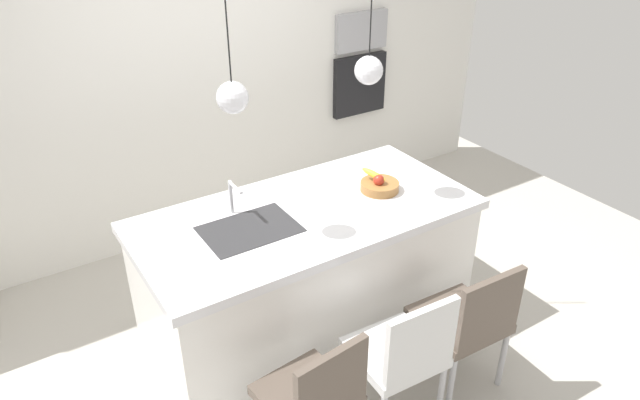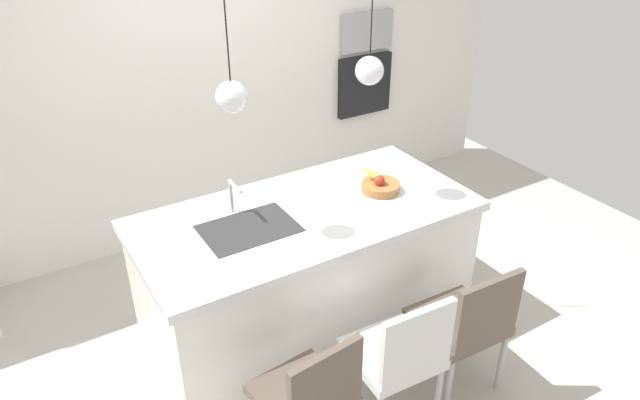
{
  "view_description": "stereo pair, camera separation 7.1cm",
  "coord_description": "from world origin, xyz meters",
  "px_view_note": "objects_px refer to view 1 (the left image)",
  "views": [
    {
      "loc": [
        -1.65,
        -2.73,
        2.8
      ],
      "look_at": [
        0.1,
        0.0,
        0.98
      ],
      "focal_mm": 33.08,
      "sensor_mm": 36.0,
      "label": 1
    },
    {
      "loc": [
        -1.59,
        -2.76,
        2.8
      ],
      "look_at": [
        0.1,
        0.0,
        0.98
      ],
      "focal_mm": 33.08,
      "sensor_mm": 36.0,
      "label": 2
    }
  ],
  "objects_px": {
    "fruit_bowl": "(379,185)",
    "chair_far": "(468,319)",
    "microwave": "(361,31)",
    "chair_middle": "(403,352)",
    "chair_near": "(315,396)",
    "oven": "(359,85)"
  },
  "relations": [
    {
      "from": "chair_near",
      "to": "chair_middle",
      "type": "bearing_deg",
      "value": -0.39
    },
    {
      "from": "oven",
      "to": "chair_near",
      "type": "relative_size",
      "value": 0.63
    },
    {
      "from": "chair_middle",
      "to": "microwave",
      "type": "bearing_deg",
      "value": 58.87
    },
    {
      "from": "microwave",
      "to": "chair_far",
      "type": "distance_m",
      "value": 2.93
    },
    {
      "from": "chair_near",
      "to": "fruit_bowl",
      "type": "bearing_deg",
      "value": 40.24
    },
    {
      "from": "oven",
      "to": "microwave",
      "type": "bearing_deg",
      "value": 0.0
    },
    {
      "from": "fruit_bowl",
      "to": "chair_middle",
      "type": "bearing_deg",
      "value": -119.72
    },
    {
      "from": "microwave",
      "to": "chair_near",
      "type": "xyz_separation_m",
      "value": [
        -2.1,
        -2.54,
        -1.04
      ]
    },
    {
      "from": "oven",
      "to": "chair_middle",
      "type": "distance_m",
      "value": 3.01
    },
    {
      "from": "chair_near",
      "to": "microwave",
      "type": "bearing_deg",
      "value": 50.38
    },
    {
      "from": "microwave",
      "to": "oven",
      "type": "distance_m",
      "value": 0.5
    },
    {
      "from": "microwave",
      "to": "chair_far",
      "type": "height_order",
      "value": "microwave"
    },
    {
      "from": "microwave",
      "to": "chair_far",
      "type": "relative_size",
      "value": 0.6
    },
    {
      "from": "oven",
      "to": "chair_middle",
      "type": "relative_size",
      "value": 0.62
    },
    {
      "from": "microwave",
      "to": "chair_middle",
      "type": "relative_size",
      "value": 0.6
    },
    {
      "from": "fruit_bowl",
      "to": "microwave",
      "type": "height_order",
      "value": "microwave"
    },
    {
      "from": "fruit_bowl",
      "to": "chair_far",
      "type": "xyz_separation_m",
      "value": [
        -0.04,
        -0.93,
        -0.46
      ]
    },
    {
      "from": "fruit_bowl",
      "to": "chair_far",
      "type": "height_order",
      "value": "fruit_bowl"
    },
    {
      "from": "microwave",
      "to": "chair_middle",
      "type": "height_order",
      "value": "microwave"
    },
    {
      "from": "fruit_bowl",
      "to": "chair_near",
      "type": "bearing_deg",
      "value": -139.76
    },
    {
      "from": "chair_near",
      "to": "chair_far",
      "type": "relative_size",
      "value": 0.99
    },
    {
      "from": "fruit_bowl",
      "to": "chair_near",
      "type": "distance_m",
      "value": 1.51
    }
  ]
}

